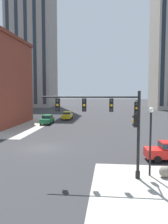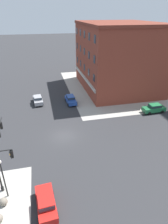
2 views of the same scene
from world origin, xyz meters
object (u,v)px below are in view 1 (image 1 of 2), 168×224
Objects in this scene: traffic_signal_main at (116,119)px; bollard_sphere_curb_a at (165,172)px; street_lamp_corner_near at (151,133)px; car_cross_westbound at (67,115)px; car_main_southbound_near at (47,119)px.

bollard_sphere_curb_a is at bearing 2.92° from traffic_signal_main.
traffic_signal_main is 5.10m from bollard_sphere_curb_a.
traffic_signal_main is 8.41× the size of bollard_sphere_curb_a.
car_cross_westbound is (-11.85, 33.31, -2.19)m from street_lamp_corner_near.
street_lamp_corner_near is (-1.01, 0.28, 2.70)m from bollard_sphere_curb_a.
traffic_signal_main is 1.56× the size of car_cross_westbound.
car_main_southbound_near is at bearing -107.65° from car_cross_westbound.
street_lamp_corner_near is at bearing 10.50° from traffic_signal_main.
bollard_sphere_curb_a is at bearing -69.05° from car_cross_westbound.
car_cross_westbound is at bearing 110.95° from bollard_sphere_curb_a.
bollard_sphere_curb_a is 30.16m from car_main_southbound_near.
traffic_signal_main is 1.55× the size of car_main_southbound_near.
traffic_signal_main is at bearing -74.48° from car_cross_westbound.
traffic_signal_main is at bearing -169.50° from street_lamp_corner_near.
traffic_signal_main reaches higher than bollard_sphere_curb_a.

